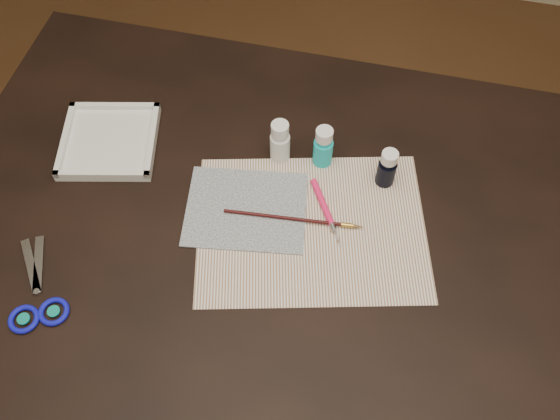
% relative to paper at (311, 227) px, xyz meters
% --- Properties ---
extents(ground, '(3.50, 3.50, 0.02)m').
position_rel_paper_xyz_m(ground, '(-0.06, -0.01, -0.76)').
color(ground, '#422614').
rests_on(ground, ground).
extents(table, '(1.30, 0.90, 0.75)m').
position_rel_paper_xyz_m(table, '(-0.06, -0.01, -0.38)').
color(table, black).
rests_on(table, ground).
extents(paper, '(0.48, 0.41, 0.00)m').
position_rel_paper_xyz_m(paper, '(0.00, 0.00, 0.00)').
color(paper, white).
rests_on(paper, table).
extents(canvas, '(0.25, 0.21, 0.00)m').
position_rel_paper_xyz_m(canvas, '(-0.13, 0.01, 0.00)').
color(canvas, black).
rests_on(canvas, paper).
extents(paint_bottle_white, '(0.04, 0.04, 0.09)m').
position_rel_paper_xyz_m(paint_bottle_white, '(-0.09, 0.15, 0.05)').
color(paint_bottle_white, white).
rests_on(paint_bottle_white, table).
extents(paint_bottle_cyan, '(0.05, 0.05, 0.09)m').
position_rel_paper_xyz_m(paint_bottle_cyan, '(-0.01, 0.15, 0.05)').
color(paint_bottle_cyan, '#13C1CA').
rests_on(paint_bottle_cyan, table).
extents(paint_bottle_navy, '(0.04, 0.04, 0.09)m').
position_rel_paper_xyz_m(paint_bottle_navy, '(0.11, 0.13, 0.04)').
color(paint_bottle_navy, black).
rests_on(paint_bottle_navy, table).
extents(paintbrush, '(0.26, 0.03, 0.01)m').
position_rel_paper_xyz_m(paintbrush, '(-0.03, 0.01, 0.01)').
color(paintbrush, black).
rests_on(paintbrush, canvas).
extents(craft_knife, '(0.09, 0.14, 0.01)m').
position_rel_paper_xyz_m(craft_knife, '(0.02, 0.03, 0.01)').
color(craft_knife, '#FF1E60').
rests_on(craft_knife, paper).
extents(scissors, '(0.20, 0.22, 0.01)m').
position_rel_paper_xyz_m(scissors, '(-0.45, -0.22, 0.00)').
color(scissors, silver).
rests_on(scissors, table).
extents(palette_tray, '(0.22, 0.22, 0.02)m').
position_rel_paper_xyz_m(palette_tray, '(-0.43, 0.10, 0.01)').
color(palette_tray, white).
rests_on(palette_tray, table).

